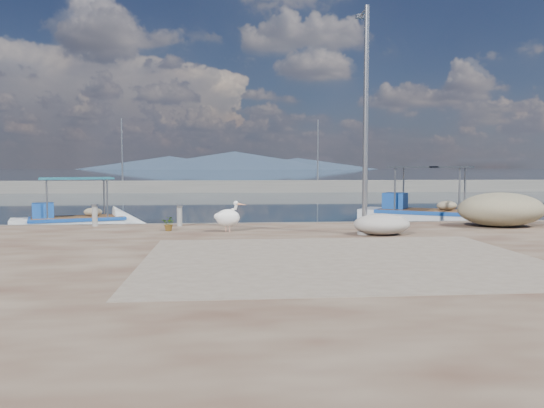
% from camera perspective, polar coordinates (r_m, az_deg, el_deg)
% --- Properties ---
extents(ground, '(1400.00, 1400.00, 0.00)m').
position_cam_1_polar(ground, '(15.10, 1.28, -5.93)').
color(ground, '#162635').
rests_on(ground, ground).
extents(quay, '(44.00, 22.00, 0.50)m').
position_cam_1_polar(quay, '(9.24, 5.47, -10.78)').
color(quay, '#45291E').
rests_on(quay, ground).
extents(quay_patch, '(9.00, 7.00, 0.01)m').
position_cam_1_polar(quay_patch, '(12.25, 7.52, -5.90)').
color(quay_patch, gray).
rests_on(quay_patch, quay).
extents(breakwater, '(120.00, 2.20, 7.50)m').
position_cam_1_polar(breakwater, '(54.84, -3.34, 1.90)').
color(breakwater, gray).
rests_on(breakwater, ground).
extents(mountains, '(370.00, 280.00, 22.00)m').
position_cam_1_polar(mountains, '(664.84, -4.56, 4.58)').
color(mountains, '#28384C').
rests_on(mountains, ground).
extents(boat_left, '(5.53, 3.26, 2.53)m').
position_cam_1_polar(boat_left, '(23.75, -20.32, -2.07)').
color(boat_left, white).
rests_on(boat_left, ground).
extents(boat_right, '(6.54, 5.26, 3.09)m').
position_cam_1_polar(boat_right, '(25.52, 16.42, -1.48)').
color(boat_right, white).
rests_on(boat_right, ground).
extents(pelican, '(1.07, 0.69, 1.02)m').
position_cam_1_polar(pelican, '(17.25, -4.73, -1.42)').
color(pelican, tan).
rests_on(pelican, quay).
extents(lamp_post, '(0.44, 0.96, 7.00)m').
position_cam_1_polar(lamp_post, '(16.76, 10.02, 8.03)').
color(lamp_post, gray).
rests_on(lamp_post, quay).
extents(bollard_near, '(0.24, 0.24, 0.74)m').
position_cam_1_polar(bollard_near, '(19.18, -9.92, -1.15)').
color(bollard_near, gray).
rests_on(bollard_near, quay).
extents(bollard_far, '(0.26, 0.26, 0.79)m').
position_cam_1_polar(bollard_far, '(19.86, -18.52, -1.05)').
color(bollard_far, gray).
rests_on(bollard_far, quay).
extents(potted_plant, '(0.54, 0.51, 0.48)m').
position_cam_1_polar(potted_plant, '(17.80, -11.01, -2.09)').
color(potted_plant, '#33722D').
rests_on(potted_plant, quay).
extents(net_pile_c, '(3.08, 2.20, 1.21)m').
position_cam_1_polar(net_pile_c, '(20.39, 23.41, -0.55)').
color(net_pile_c, tan).
rests_on(net_pile_c, quay).
extents(net_pile_d, '(1.76, 1.32, 0.66)m').
position_cam_1_polar(net_pile_d, '(16.82, 11.71, -2.14)').
color(net_pile_d, '#B4AEA6').
rests_on(net_pile_d, quay).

